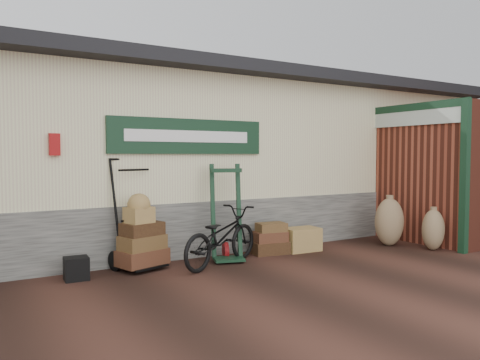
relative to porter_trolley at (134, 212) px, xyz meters
name	(u,v)px	position (x,y,z in m)	size (l,w,h in m)	color
ground	(237,269)	(1.24, -0.85, -0.82)	(80.00, 80.00, 0.00)	black
station_building	(165,157)	(1.23, 1.89, 0.79)	(14.40, 4.10, 3.20)	#4C4C47
brick_outbuilding	(395,171)	(5.93, 0.34, 0.48)	(1.71, 4.51, 2.62)	maroon
porter_trolley	(134,212)	(0.00, 0.00, 0.00)	(0.82, 0.62, 1.65)	black
green_barrow	(227,213)	(1.40, -0.26, -0.07)	(0.55, 0.46, 1.51)	black
suitcase_stack	(270,238)	(2.26, -0.21, -0.56)	(0.60, 0.38, 0.53)	#321B0F
wicker_hamper	(301,239)	(2.86, -0.29, -0.62)	(0.61, 0.40, 0.40)	brown
black_trunk	(76,269)	(-0.88, -0.25, -0.67)	(0.31, 0.26, 0.31)	black
bicycle	(221,233)	(1.16, -0.52, -0.34)	(1.67, 0.58, 0.97)	black
burlap_sack_left	(389,222)	(4.54, -0.74, -0.39)	(0.54, 0.46, 0.87)	#816345
burlap_sack_right	(433,230)	(4.88, -1.42, -0.47)	(0.45, 0.37, 0.71)	#816345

